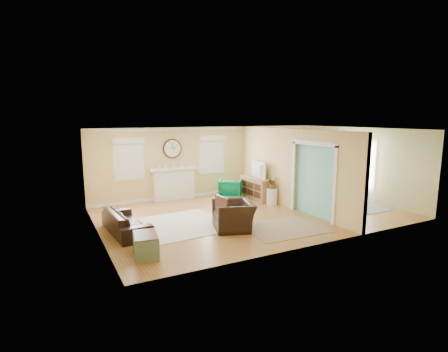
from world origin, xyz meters
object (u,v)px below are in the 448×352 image
(eames_chair, at_px, (234,215))
(credenza, at_px, (256,188))
(green_chair, at_px, (230,189))
(dining_table, at_px, (330,194))
(sofa, at_px, (126,222))

(eames_chair, bearing_deg, credenza, 154.14)
(green_chair, xyz_separation_m, credenza, (0.81, -0.49, 0.03))
(green_chair, distance_m, dining_table, 3.49)
(green_chair, bearing_deg, eames_chair, 98.96)
(sofa, xyz_separation_m, green_chair, (4.20, 2.12, 0.07))
(eames_chair, bearing_deg, sofa, -93.93)
(credenza, relative_size, dining_table, 0.76)
(dining_table, bearing_deg, eames_chair, 107.24)
(eames_chair, bearing_deg, dining_table, 118.57)
(credenza, distance_m, dining_table, 2.56)
(eames_chair, height_order, credenza, credenza)
(sofa, xyz_separation_m, dining_table, (6.92, -0.07, 0.06))
(dining_table, bearing_deg, sofa, 94.68)
(sofa, xyz_separation_m, credenza, (5.01, 1.63, 0.11))
(credenza, xyz_separation_m, dining_table, (1.91, -1.70, -0.05))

